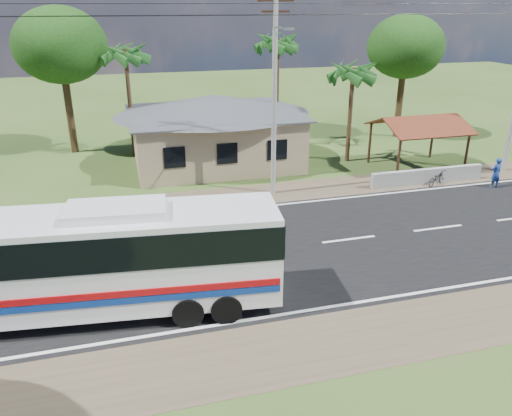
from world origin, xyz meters
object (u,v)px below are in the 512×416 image
at_px(waiting_shed, 419,125).
at_px(person, 496,173).
at_px(coach_bus, 88,255).
at_px(motorcycle, 437,178).

xyz_separation_m(waiting_shed, person, (2.29, -4.49, -1.86)).
height_order(waiting_shed, person, waiting_shed).
bearing_deg(waiting_shed, coach_bus, -149.18).
xyz_separation_m(coach_bus, motorcycle, (18.56, 8.19, -1.78)).
distance_m(coach_bus, person, 22.56).
relative_size(waiting_shed, person, 2.99).
bearing_deg(coach_bus, motorcycle, 30.11).
bearing_deg(motorcycle, person, -138.41).
distance_m(waiting_shed, person, 5.37).
xyz_separation_m(waiting_shed, motorcycle, (-0.58, -3.23, -2.30)).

